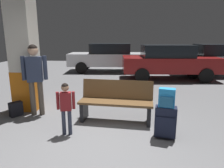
# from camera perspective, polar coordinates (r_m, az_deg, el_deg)

# --- Properties ---
(ground_plane) EXTENTS (18.00, 18.00, 0.10)m
(ground_plane) POSITION_cam_1_polar(r_m,az_deg,el_deg) (7.16, 0.18, -2.19)
(ground_plane) COLOR slate
(structural_pillar) EXTENTS (0.57, 0.57, 2.79)m
(structural_pillar) POSITION_cam_1_polar(r_m,az_deg,el_deg) (5.51, -23.43, 7.38)
(structural_pillar) COLOR orange
(structural_pillar) RESTS_ON ground_plane
(bench) EXTENTS (1.64, 0.68, 0.89)m
(bench) POSITION_cam_1_polar(r_m,az_deg,el_deg) (4.49, 1.18, -4.89)
(bench) COLOR brown
(bench) RESTS_ON ground_plane
(suitcase) EXTENTS (0.41, 0.29, 0.60)m
(suitcase) POSITION_cam_1_polar(r_m,az_deg,el_deg) (3.87, 14.78, -10.23)
(suitcase) COLOR #191E33
(suitcase) RESTS_ON ground_plane
(backpack_bright) EXTENTS (0.31, 0.25, 0.34)m
(backpack_bright) POSITION_cam_1_polar(r_m,az_deg,el_deg) (3.72, 15.17, -3.84)
(backpack_bright) COLOR #268CD8
(backpack_bright) RESTS_ON suitcase
(child) EXTENTS (0.34, 0.20, 1.01)m
(child) POSITION_cam_1_polar(r_m,az_deg,el_deg) (3.87, -12.87, -5.37)
(child) COLOR #33384C
(child) RESTS_ON ground_plane
(adult) EXTENTS (0.56, 0.27, 1.67)m
(adult) POSITION_cam_1_polar(r_m,az_deg,el_deg) (5.00, -20.91, 3.04)
(adult) COLOR brown
(adult) RESTS_ON ground_plane
(backpack_dark_floor) EXTENTS (0.31, 0.32, 0.34)m
(backpack_dark_floor) POSITION_cam_1_polar(r_m,az_deg,el_deg) (5.33, -25.43, -6.40)
(backpack_dark_floor) COLOR black
(backpack_dark_floor) RESTS_ON ground_plane
(parked_car_near) EXTENTS (4.19, 1.99, 1.51)m
(parked_car_near) POSITION_cam_1_polar(r_m,az_deg,el_deg) (9.35, 15.63, 6.24)
(parked_car_near) COLOR maroon
(parked_car_near) RESTS_ON ground_plane
(parked_car_side) EXTENTS (4.16, 1.91, 1.51)m
(parked_car_side) POSITION_cam_1_polar(r_m,az_deg,el_deg) (11.14, 27.36, 6.28)
(parked_car_side) COLOR silver
(parked_car_side) RESTS_ON ground_plane
(parked_car_far) EXTENTS (4.18, 1.95, 1.51)m
(parked_car_far) POSITION_cam_1_polar(r_m,az_deg,el_deg) (11.15, -1.13, 7.71)
(parked_car_far) COLOR silver
(parked_car_far) RESTS_ON ground_plane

